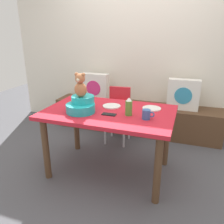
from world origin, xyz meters
TOP-DOWN VIEW (x-y plane):
  - ground_plane at (0.00, 0.00)m, footprint 8.00×8.00m
  - back_wall at (0.00, 1.46)m, footprint 4.40×0.10m
  - window_bench at (0.00, 1.19)m, footprint 2.60×0.44m
  - pillow_floral_left at (-0.66, 1.16)m, footprint 0.44×0.15m
  - pillow_floral_right at (0.71, 1.16)m, footprint 0.44×0.15m
  - dining_table at (0.00, 0.00)m, footprint 1.37×0.87m
  - highchair at (-0.14, 0.75)m, footprint 0.35×0.47m
  - infant_seat_teal at (-0.26, -0.12)m, footprint 0.30×0.33m
  - teddy_bear at (-0.26, -0.13)m, footprint 0.13×0.12m
  - ketchup_bottle at (0.23, -0.07)m, footprint 0.07×0.07m
  - coffee_mug at (0.42, -0.11)m, footprint 0.12×0.08m
  - dinner_plate_near at (0.42, 0.21)m, footprint 0.20×0.20m
  - dinner_plate_far at (-0.02, 0.14)m, footprint 0.20×0.20m
  - cell_phone at (0.04, -0.12)m, footprint 0.15×0.07m

SIDE VIEW (x-z plane):
  - ground_plane at x=0.00m, z-range 0.00..0.00m
  - window_bench at x=0.00m, z-range 0.00..0.46m
  - highchair at x=-0.14m, z-range 0.13..0.92m
  - dining_table at x=0.00m, z-range 0.27..1.01m
  - pillow_floral_left at x=-0.66m, z-range 0.46..0.90m
  - pillow_floral_right at x=0.71m, z-range 0.46..0.90m
  - cell_phone at x=0.04m, z-range 0.74..0.75m
  - dinner_plate_near at x=0.42m, z-range 0.74..0.75m
  - dinner_plate_far at x=-0.02m, z-range 0.74..0.75m
  - coffee_mug at x=0.42m, z-range 0.74..0.84m
  - infant_seat_teal at x=-0.26m, z-range 0.73..0.89m
  - ketchup_bottle at x=0.23m, z-range 0.73..0.92m
  - teddy_bear at x=-0.26m, z-range 0.89..1.14m
  - back_wall at x=0.00m, z-range 0.00..2.60m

